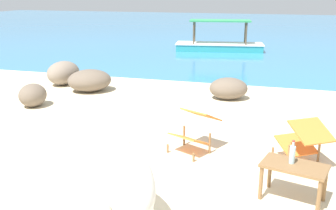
# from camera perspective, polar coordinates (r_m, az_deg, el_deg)

# --- Properties ---
(water_surface) EXTENTS (60.00, 36.00, 0.03)m
(water_surface) POSITION_cam_1_polar(r_m,az_deg,el_deg) (25.62, 11.64, 10.57)
(water_surface) COLOR teal
(water_surface) RESTS_ON ground
(cow) EXTENTS (1.29, 1.73, 1.02)m
(cow) POSITION_cam_1_polar(r_m,az_deg,el_deg) (4.09, -6.46, -9.97)
(cow) COLOR silver
(cow) RESTS_ON sand_beach
(low_bench_table) EXTENTS (0.85, 0.62, 0.47)m
(low_bench_table) POSITION_cam_1_polar(r_m,az_deg,el_deg) (5.00, 17.96, -9.15)
(low_bench_table) COLOR brown
(low_bench_table) RESTS_ON sand_beach
(bottle) EXTENTS (0.07, 0.07, 0.30)m
(bottle) POSITION_cam_1_polar(r_m,az_deg,el_deg) (4.95, 17.74, -6.86)
(bottle) COLOR #A3C6D1
(bottle) RESTS_ON low_bench_table
(deck_chair_near) EXTENTS (0.87, 0.93, 0.68)m
(deck_chair_near) POSITION_cam_1_polar(r_m,az_deg,el_deg) (6.08, 19.20, -4.73)
(deck_chair_near) COLOR brown
(deck_chair_near) RESTS_ON sand_beach
(deck_chair_far) EXTENTS (0.81, 0.92, 0.68)m
(deck_chair_far) POSITION_cam_1_polar(r_m,az_deg,el_deg) (6.22, 3.96, -3.32)
(deck_chair_far) COLOR brown
(deck_chair_far) RESTS_ON sand_beach
(shore_rock_large) EXTENTS (0.68, 0.76, 0.51)m
(shore_rock_large) POSITION_cam_1_polar(r_m,az_deg,el_deg) (9.10, -19.20, 1.38)
(shore_rock_large) COLOR #6B5B4C
(shore_rock_large) RESTS_ON sand_beach
(shore_rock_medium) EXTENTS (0.92, 1.11, 0.64)m
(shore_rock_medium) POSITION_cam_1_polar(r_m,az_deg,el_deg) (10.96, -15.07, 4.55)
(shore_rock_medium) COLOR gray
(shore_rock_medium) RESTS_ON sand_beach
(shore_rock_small) EXTENTS (1.42, 1.38, 0.55)m
(shore_rock_small) POSITION_cam_1_polar(r_m,az_deg,el_deg) (10.09, -11.41, 3.55)
(shore_rock_small) COLOR #6B5B4C
(shore_rock_small) RESTS_ON sand_beach
(shore_rock_flat) EXTENTS (1.03, 0.88, 0.51)m
(shore_rock_flat) POSITION_cam_1_polar(r_m,az_deg,el_deg) (9.29, 8.84, 2.42)
(shore_rock_flat) COLOR #6B5B4C
(shore_rock_flat) RESTS_ON sand_beach
(boat_teal) EXTENTS (3.81, 1.71, 1.29)m
(boat_teal) POSITION_cam_1_polar(r_m,az_deg,el_deg) (16.91, 7.52, 8.81)
(boat_teal) COLOR teal
(boat_teal) RESTS_ON water_surface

